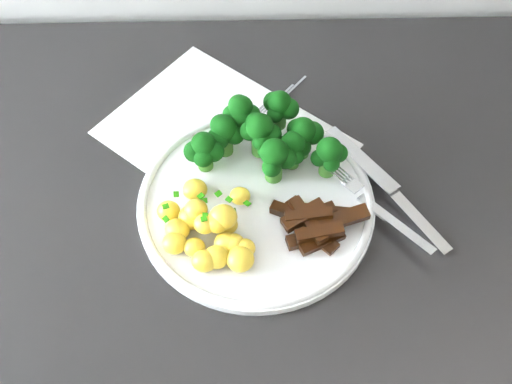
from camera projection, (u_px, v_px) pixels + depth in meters
The scene contains 8 objects.
counter at pixel (291, 330), 1.14m from camera, with size 2.32×0.58×0.87m.
recipe_paper at pixel (225, 139), 0.82m from camera, with size 0.35×0.34×0.00m.
plate at pixel (256, 203), 0.76m from camera, with size 0.28×0.28×0.02m.
broccoli at pixel (265, 136), 0.76m from camera, with size 0.19×0.12×0.07m.
potatoes at pixel (209, 230), 0.71m from camera, with size 0.11×0.12×0.05m.
beef_strips at pixel (315, 223), 0.72m from camera, with size 0.11×0.08×0.03m.
fork at pixel (380, 210), 0.74m from camera, with size 0.11×0.13×0.01m.
knife at pixel (401, 203), 0.75m from camera, with size 0.13×0.19×0.02m.
Camera 1 is at (-0.11, 1.23, 1.51)m, focal length 45.62 mm.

